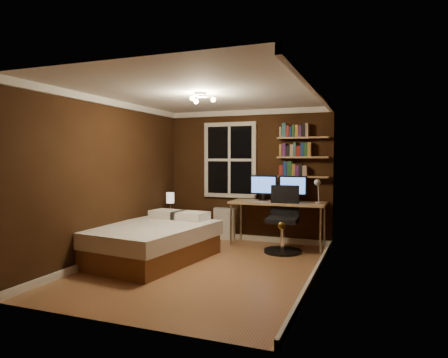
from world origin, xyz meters
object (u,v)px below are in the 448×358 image
(bedside_lamp, at_px, (170,204))
(desk, at_px, (278,205))
(nightstand, at_px, (170,228))
(bed, at_px, (152,241))
(radiator, at_px, (225,224))
(monitor_left, at_px, (264,188))
(monitor_right, at_px, (293,189))
(office_chair, at_px, (283,226))
(desk_lamp, at_px, (318,191))

(bedside_lamp, xyz_separation_m, desk, (2.04, 0.26, 0.04))
(nightstand, bearing_deg, bedside_lamp, 0.00)
(bed, relative_size, radiator, 3.54)
(bedside_lamp, relative_size, desk, 0.26)
(desk, bearing_deg, radiator, 168.45)
(bedside_lamp, bearing_deg, monitor_left, 11.32)
(desk, bearing_deg, bed, -133.94)
(monitor_right, bearing_deg, nightstand, -171.31)
(monitor_left, bearing_deg, bed, -126.87)
(nightstand, relative_size, office_chair, 0.44)
(bedside_lamp, bearing_deg, radiator, 27.98)
(office_chair, bearing_deg, desk_lamp, 23.54)
(bed, height_order, monitor_right, monitor_right)
(monitor_left, bearing_deg, monitor_right, 0.00)
(nightstand, bearing_deg, monitor_right, -9.08)
(radiator, relative_size, monitor_right, 1.23)
(monitor_right, height_order, desk_lamp, monitor_right)
(nightstand, xyz_separation_m, desk_lamp, (2.75, 0.14, 0.78))
(monitor_left, height_order, desk_lamp, monitor_left)
(bedside_lamp, relative_size, monitor_left, 0.87)
(desk_lamp, bearing_deg, office_chair, -153.60)
(office_chair, bearing_deg, nightstand, 173.83)
(monitor_right, bearing_deg, bedside_lamp, -171.31)
(monitor_left, relative_size, office_chair, 0.45)
(nightstand, relative_size, bedside_lamp, 1.13)
(radiator, height_order, monitor_right, monitor_right)
(bed, distance_m, radiator, 1.95)
(nightstand, bearing_deg, desk, -10.37)
(bedside_lamp, xyz_separation_m, monitor_left, (1.74, 0.35, 0.33))
(desk, height_order, office_chair, office_chair)
(bed, xyz_separation_m, desk, (1.60, 1.66, 0.46))
(radiator, relative_size, monitor_left, 1.23)
(radiator, xyz_separation_m, desk_lamp, (1.83, -0.35, 0.72))
(bed, relative_size, desk_lamp, 4.95)
(desk, xyz_separation_m, office_chair, (0.18, -0.39, -0.31))
(bedside_lamp, distance_m, radiator, 1.12)
(bed, height_order, nightstand, bed)
(monitor_left, height_order, monitor_right, same)
(bed, relative_size, monitor_left, 4.37)
(nightstand, xyz_separation_m, desk, (2.04, 0.26, 0.50))
(nightstand, distance_m, office_chair, 2.23)
(office_chair, bearing_deg, radiator, 151.56)
(bed, bearing_deg, bedside_lamp, 114.84)
(bedside_lamp, height_order, desk_lamp, desk_lamp)
(radiator, distance_m, desk, 1.22)
(bedside_lamp, distance_m, office_chair, 2.24)
(desk, xyz_separation_m, monitor_right, (0.25, 0.08, 0.29))
(desk_lamp, bearing_deg, bed, -146.52)
(nightstand, xyz_separation_m, bedside_lamp, (0.00, 0.00, 0.46))
(desk_lamp, xyz_separation_m, office_chair, (-0.53, -0.26, -0.59))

